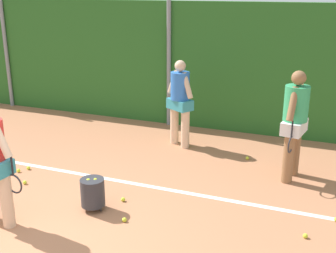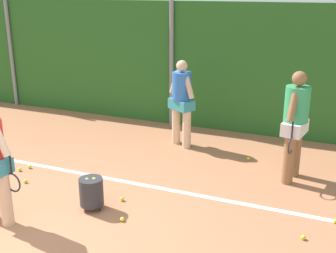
{
  "view_description": "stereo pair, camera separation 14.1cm",
  "coord_description": "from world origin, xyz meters",
  "views": [
    {
      "loc": [
        3.66,
        -3.73,
        3.22
      ],
      "look_at": [
        1.1,
        2.75,
        0.94
      ],
      "focal_mm": 46.12,
      "sensor_mm": 36.0,
      "label": 1
    },
    {
      "loc": [
        3.79,
        -3.68,
        3.22
      ],
      "look_at": [
        1.1,
        2.75,
        0.94
      ],
      "focal_mm": 46.12,
      "sensor_mm": 36.0,
      "label": 2
    }
  ],
  "objects": [
    {
      "name": "tennis_ball_2",
      "position": [
        -1.5,
        1.93,
        0.03
      ],
      "size": [
        0.07,
        0.07,
        0.07
      ],
      "primitive_type": "sphere",
      "color": "#CCDB33",
      "rests_on": "ground_plane"
    },
    {
      "name": "player_backcourt_far",
      "position": [
        0.74,
        4.33,
        1.01
      ],
      "size": [
        0.68,
        0.53,
        1.8
      ],
      "rotation": [
        0.0,
        0.0,
        2.62
      ],
      "color": "beige",
      "rests_on": "ground_plane"
    },
    {
      "name": "tennis_ball_1",
      "position": [
        -1.41,
        2.1,
        0.03
      ],
      "size": [
        0.07,
        0.07,
        0.07
      ],
      "primitive_type": "sphere",
      "color": "#CCDB33",
      "rests_on": "ground_plane"
    },
    {
      "name": "tennis_ball_6",
      "position": [
        3.9,
        2.22,
        0.03
      ],
      "size": [
        0.07,
        0.07,
        0.07
      ],
      "primitive_type": "sphere",
      "color": "#CCDB33",
      "rests_on": "ground_plane"
    },
    {
      "name": "player_midcourt",
      "position": [
        3.1,
        3.49,
        1.07
      ],
      "size": [
        0.42,
        0.86,
        1.91
      ],
      "rotation": [
        0.0,
        0.0,
        4.54
      ],
      "color": "#8C603D",
      "rests_on": "ground_plane"
    },
    {
      "name": "court_baseline_paint",
      "position": [
        0.0,
        2.27,
        0.0
      ],
      "size": [
        12.02,
        0.1,
        0.01
      ],
      "primitive_type": "cube",
      "color": "white",
      "rests_on": "ground_plane"
    },
    {
      "name": "tennis_ball_4",
      "position": [
        -1.06,
        1.57,
        0.03
      ],
      "size": [
        0.07,
        0.07,
        0.07
      ],
      "primitive_type": "sphere",
      "color": "#CCDB33",
      "rests_on": "ground_plane"
    },
    {
      "name": "ground_plane",
      "position": [
        0.0,
        1.69,
        0.0
      ],
      "size": [
        25.3,
        25.3,
        0.0
      ],
      "primitive_type": "plane",
      "color": "#B2704C"
    },
    {
      "name": "tennis_ball_10",
      "position": [
        2.24,
        4.05,
        0.03
      ],
      "size": [
        0.07,
        0.07,
        0.07
      ],
      "primitive_type": "sphere",
      "color": "#CCDB33",
      "rests_on": "ground_plane"
    },
    {
      "name": "ball_hopper",
      "position": [
        0.48,
        1.24,
        0.29
      ],
      "size": [
        0.36,
        0.36,
        0.51
      ],
      "color": "#2D2D33",
      "rests_on": "ground_plane"
    },
    {
      "name": "tennis_ball_0",
      "position": [
        3.52,
        1.61,
        0.03
      ],
      "size": [
        0.07,
        0.07,
        0.07
      ],
      "primitive_type": "sphere",
      "color": "#CCDB33",
      "rests_on": "ground_plane"
    },
    {
      "name": "tennis_ball_11",
      "position": [
        0.78,
        1.64,
        0.03
      ],
      "size": [
        0.07,
        0.07,
        0.07
      ],
      "primitive_type": "sphere",
      "color": "#CCDB33",
      "rests_on": "ground_plane"
    },
    {
      "name": "tennis_ball_9",
      "position": [
        1.08,
        1.1,
        0.03
      ],
      "size": [
        0.07,
        0.07,
        0.07
      ],
      "primitive_type": "sphere",
      "color": "#CCDB33",
      "rests_on": "ground_plane"
    },
    {
      "name": "fence_post_center",
      "position": [
        0.0,
        5.57,
        1.57
      ],
      "size": [
        0.1,
        0.1,
        3.15
      ],
      "primitive_type": "cylinder",
      "color": "gray",
      "rests_on": "ground_plane"
    },
    {
      "name": "fence_post_left",
      "position": [
        -4.74,
        5.57,
        1.57
      ],
      "size": [
        0.1,
        0.1,
        3.15
      ],
      "primitive_type": "cylinder",
      "color": "gray",
      "rests_on": "ground_plane"
    },
    {
      "name": "hedge_fence_backdrop",
      "position": [
        0.0,
        5.75,
        1.45
      ],
      "size": [
        16.45,
        0.25,
        2.9
      ],
      "primitive_type": "cube",
      "color": "#286023",
      "rests_on": "ground_plane"
    }
  ]
}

